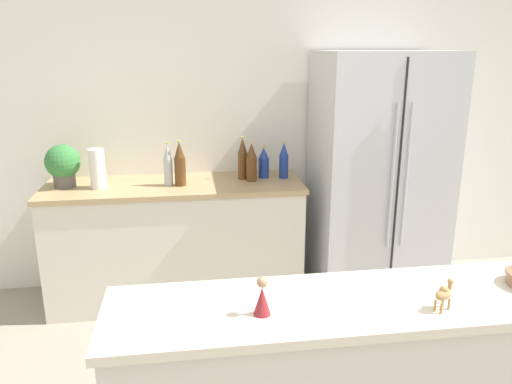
{
  "coord_description": "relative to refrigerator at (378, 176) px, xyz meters",
  "views": [
    {
      "loc": [
        -0.43,
        -1.12,
        1.85
      ],
      "look_at": [
        -0.06,
        1.42,
        1.1
      ],
      "focal_mm": 35.0,
      "sensor_mm": 36.0,
      "label": 1
    }
  ],
  "objects": [
    {
      "name": "back_bottle_1",
      "position": [
        -1.55,
        0.03,
        0.13
      ],
      "size": [
        0.06,
        0.06,
        0.31
      ],
      "color": "#B2B7BC",
      "rests_on": "back_counter"
    },
    {
      "name": "back_bottle_4",
      "position": [
        -0.95,
        0.07,
        0.12
      ],
      "size": [
        0.08,
        0.08,
        0.29
      ],
      "color": "brown",
      "rests_on": "back_counter"
    },
    {
      "name": "back_bottle_3",
      "position": [
        -0.7,
        0.12,
        0.12
      ],
      "size": [
        0.07,
        0.07,
        0.28
      ],
      "color": "navy",
      "rests_on": "back_counter"
    },
    {
      "name": "potted_plant",
      "position": [
        -2.27,
        0.1,
        0.15
      ],
      "size": [
        0.24,
        0.24,
        0.3
      ],
      "color": "#595451",
      "rests_on": "back_counter"
    },
    {
      "name": "camel_figurine",
      "position": [
        -0.54,
        -1.98,
        0.11
      ],
      "size": [
        0.09,
        0.07,
        0.11
      ],
      "color": "#A87F4C",
      "rests_on": "bar_counter"
    },
    {
      "name": "back_bottle_5",
      "position": [
        -1.46,
        0.02,
        0.14
      ],
      "size": [
        0.08,
        0.08,
        0.32
      ],
      "color": "brown",
      "rests_on": "back_counter"
    },
    {
      "name": "back_counter",
      "position": [
        -1.51,
        0.07,
        -0.46
      ],
      "size": [
        1.85,
        0.63,
        0.9
      ],
      "color": "silver",
      "rests_on": "ground_plane"
    },
    {
      "name": "paper_towel_roll",
      "position": [
        -2.03,
        0.03,
        0.12
      ],
      "size": [
        0.11,
        0.11,
        0.28
      ],
      "color": "white",
      "rests_on": "back_counter"
    },
    {
      "name": "refrigerator",
      "position": [
        0.0,
        0.0,
        0.0
      ],
      "size": [
        0.93,
        0.74,
        1.82
      ],
      "color": "silver",
      "rests_on": "ground_plane"
    },
    {
      "name": "back_bottle_0",
      "position": [
        -0.84,
        0.15,
        0.1
      ],
      "size": [
        0.08,
        0.08,
        0.24
      ],
      "color": "navy",
      "rests_on": "back_counter"
    },
    {
      "name": "wise_man_figurine_blue",
      "position": [
        -1.18,
        -1.92,
        0.1
      ],
      "size": [
        0.06,
        0.06,
        0.14
      ],
      "color": "maroon",
      "rests_on": "bar_counter"
    },
    {
      "name": "back_bottle_2",
      "position": [
        -1.0,
        0.14,
        0.14
      ],
      "size": [
        0.07,
        0.07,
        0.32
      ],
      "color": "brown",
      "rests_on": "back_counter"
    },
    {
      "name": "wall_back",
      "position": [
        -0.99,
        0.4,
        0.36
      ],
      "size": [
        8.0,
        0.06,
        2.55
      ],
      "color": "white",
      "rests_on": "ground_plane"
    }
  ]
}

